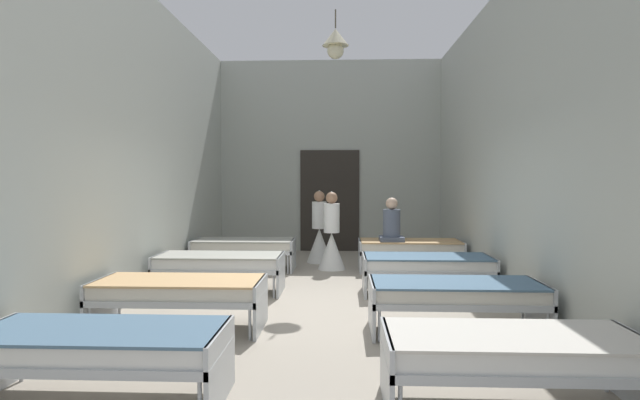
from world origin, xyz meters
TOP-DOWN VIEW (x-y plane):
  - ground_plane at (0.00, 0.00)m, footprint 5.82×11.52m
  - room_shell at (-0.00, 1.16)m, footprint 5.62×11.12m
  - bed_left_row_0 at (-1.56, -2.85)m, footprint 1.90×0.84m
  - bed_right_row_0 at (1.56, -2.85)m, footprint 1.90×0.84m
  - bed_left_row_1 at (-1.56, -0.95)m, footprint 1.90×0.84m
  - bed_right_row_1 at (1.56, -0.95)m, footprint 1.90×0.84m
  - bed_left_row_2 at (-1.56, 0.95)m, footprint 1.90×0.84m
  - bed_right_row_2 at (1.56, 0.95)m, footprint 1.90×0.84m
  - bed_left_row_3 at (-1.56, 2.85)m, footprint 1.90×0.84m
  - bed_right_row_3 at (1.56, 2.85)m, footprint 1.90×0.84m
  - nurse_near_aisle at (-0.17, 3.76)m, footprint 0.52×0.52m
  - nurse_mid_aisle at (0.10, 2.97)m, footprint 0.52×0.52m
  - patient_seated_primary at (1.21, 2.76)m, footprint 0.44×0.44m

SIDE VIEW (x-z plane):
  - ground_plane at x=0.00m, z-range -0.10..0.00m
  - bed_left_row_0 at x=-1.56m, z-range 0.15..0.73m
  - bed_right_row_0 at x=1.56m, z-range 0.15..0.73m
  - bed_left_row_1 at x=-1.56m, z-range 0.15..0.73m
  - bed_right_row_1 at x=1.56m, z-range 0.15..0.73m
  - bed_left_row_2 at x=-1.56m, z-range 0.15..0.73m
  - bed_right_row_2 at x=1.56m, z-range 0.15..0.73m
  - bed_left_row_3 at x=-1.56m, z-range 0.15..0.73m
  - bed_right_row_3 at x=1.56m, z-range 0.15..0.73m
  - nurse_near_aisle at x=-0.17m, z-range -0.21..1.27m
  - nurse_mid_aisle at x=0.10m, z-range -0.21..1.27m
  - patient_seated_primary at x=1.21m, z-range 0.47..1.27m
  - room_shell at x=0.00m, z-range 0.00..4.53m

